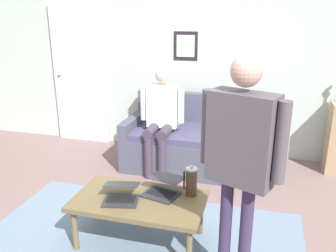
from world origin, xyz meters
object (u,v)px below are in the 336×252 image
object	(u,v)px
french_press	(191,181)
person_seated	(161,114)
person_standing	(241,150)
coffee_table	(139,203)
couch	(196,143)
interior_door	(80,74)
laptop_left	(163,188)
laptop_center	(121,195)

from	to	relation	value
french_press	person_seated	xyz separation A→B (m)	(0.64, -1.29, 0.18)
person_standing	coffee_table	bearing A→B (deg)	-21.79
couch	person_seated	world-z (taller)	person_seated
couch	person_standing	world-z (taller)	person_standing
interior_door	laptop_left	size ratio (longest dim) A/B	5.32
laptop_center	french_press	bearing A→B (deg)	-157.21
laptop_left	laptop_center	world-z (taller)	laptop_center
laptop_center	french_press	world-z (taller)	french_press
laptop_left	coffee_table	bearing A→B (deg)	39.77
interior_door	couch	xyz separation A→B (m)	(-1.86, 0.49, -0.72)
coffee_table	laptop_left	distance (m)	0.24
laptop_left	person_seated	bearing A→B (deg)	-73.24
interior_door	person_standing	size ratio (longest dim) A/B	1.23
coffee_table	french_press	bearing A→B (deg)	-156.72
coffee_table	couch	bearing A→B (deg)	-95.34
couch	laptop_left	world-z (taller)	couch
interior_door	person_seated	size ratio (longest dim) A/B	1.60
interior_door	laptop_center	xyz separation A→B (m)	(-1.56, 2.24, -0.56)
interior_door	laptop_left	xyz separation A→B (m)	(-1.87, 2.05, -0.56)
person_seated	laptop_left	bearing A→B (deg)	106.76
interior_door	french_press	xyz separation A→B (m)	(-2.11, 2.01, -0.48)
couch	person_standing	xyz separation A→B (m)	(-0.66, 2.02, 0.77)
person_standing	person_seated	xyz separation A→B (m)	(1.06, -1.80, -0.34)
french_press	person_standing	size ratio (longest dim) A/B	0.17
interior_door	laptop_left	bearing A→B (deg)	132.38
coffee_table	laptop_center	world-z (taller)	laptop_center
couch	laptop_left	distance (m)	1.57
interior_door	couch	bearing A→B (deg)	165.27
french_press	person_standing	xyz separation A→B (m)	(-0.41, 0.50, 0.53)
interior_door	french_press	distance (m)	2.95
couch	person_seated	distance (m)	0.62
interior_door	laptop_center	world-z (taller)	interior_door
coffee_table	laptop_left	size ratio (longest dim) A/B	2.85
laptop_left	person_seated	distance (m)	1.41
coffee_table	french_press	xyz separation A→B (m)	(-0.41, -0.18, 0.17)
coffee_table	laptop_center	size ratio (longest dim) A/B	3.16
french_press	laptop_left	bearing A→B (deg)	8.57
laptop_center	person_standing	bearing A→B (deg)	164.01
laptop_left	laptop_center	size ratio (longest dim) A/B	1.11
interior_door	person_seated	world-z (taller)	interior_door
person_seated	couch	bearing A→B (deg)	-149.96
french_press	person_seated	size ratio (longest dim) A/B	0.22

